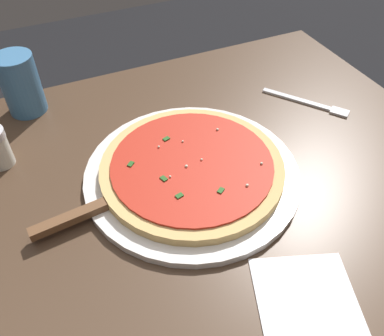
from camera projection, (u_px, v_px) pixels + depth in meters
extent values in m
cube|color=black|center=(13.00, 244.00, 1.07)|extent=(0.06, 0.06, 0.72)
cube|color=black|center=(273.00, 157.00, 1.31)|extent=(0.06, 0.06, 0.72)
cube|color=#473323|center=(217.00, 194.00, 0.69)|extent=(0.95, 0.86, 0.03)
cylinder|color=white|center=(192.00, 174.00, 0.70)|extent=(0.37, 0.37, 0.01)
cylinder|color=#DBB26B|center=(192.00, 168.00, 0.69)|extent=(0.31, 0.31, 0.02)
cylinder|color=red|center=(192.00, 163.00, 0.68)|extent=(0.28, 0.28, 0.00)
sphere|color=#EFEACC|center=(247.00, 185.00, 0.64)|extent=(0.01, 0.01, 0.01)
sphere|color=#EFEACC|center=(170.00, 177.00, 0.66)|extent=(0.00, 0.00, 0.00)
sphere|color=#EFEACC|center=(202.00, 160.00, 0.69)|extent=(0.00, 0.00, 0.00)
sphere|color=#EFEACC|center=(159.00, 147.00, 0.71)|extent=(0.00, 0.00, 0.00)
sphere|color=#EFEACC|center=(186.00, 166.00, 0.67)|extent=(0.01, 0.01, 0.01)
sphere|color=#EFEACC|center=(217.00, 129.00, 0.74)|extent=(0.00, 0.00, 0.00)
sphere|color=#EFEACC|center=(183.00, 141.00, 0.72)|extent=(0.00, 0.00, 0.00)
sphere|color=#EFEACC|center=(262.00, 163.00, 0.68)|extent=(0.00, 0.00, 0.00)
cube|color=#23561E|center=(221.00, 190.00, 0.63)|extent=(0.01, 0.01, 0.00)
cube|color=#23561E|center=(166.00, 139.00, 0.72)|extent=(0.01, 0.01, 0.00)
cube|color=#23561E|center=(179.00, 196.00, 0.63)|extent=(0.01, 0.01, 0.00)
cube|color=#23561E|center=(164.00, 179.00, 0.65)|extent=(0.01, 0.01, 0.00)
cube|color=#23561E|center=(131.00, 164.00, 0.68)|extent=(0.01, 0.01, 0.00)
cube|color=silver|center=(138.00, 193.00, 0.66)|extent=(0.10, 0.08, 0.00)
cube|color=brown|center=(72.00, 218.00, 0.61)|extent=(0.13, 0.03, 0.01)
cylinder|color=teal|center=(21.00, 84.00, 0.80)|extent=(0.08, 0.08, 0.12)
cube|color=white|center=(307.00, 303.00, 0.54)|extent=(0.17, 0.18, 0.00)
cube|color=silver|center=(296.00, 99.00, 0.87)|extent=(0.10, 0.13, 0.00)
cube|color=silver|center=(340.00, 112.00, 0.83)|extent=(0.04, 0.04, 0.00)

